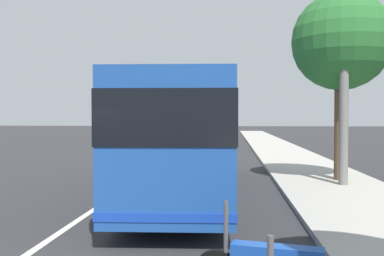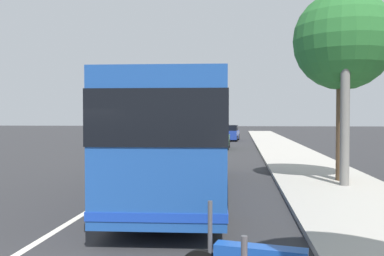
{
  "view_description": "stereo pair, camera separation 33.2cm",
  "coord_description": "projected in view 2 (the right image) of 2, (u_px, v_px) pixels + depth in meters",
  "views": [
    {
      "loc": [
        -3.98,
        -3.42,
        2.32
      ],
      "look_at": [
        9.63,
        -2.17,
        1.98
      ],
      "focal_mm": 39.11,
      "sensor_mm": 36.0,
      "label": 1
    },
    {
      "loc": [
        -3.95,
        -3.75,
        2.32
      ],
      "look_at": [
        9.63,
        -2.17,
        1.98
      ],
      "focal_mm": 39.11,
      "sensor_mm": 36.0,
      "label": 2
    }
  ],
  "objects": [
    {
      "name": "sidewalk_curb",
      "position": [
        335.0,
        187.0,
        13.56
      ],
      "size": [
        110.0,
        3.6,
        0.14
      ],
      "primitive_type": "cube",
      "color": "#B2ADA3",
      "rests_on": "ground"
    },
    {
      "name": "lane_divider_line",
      "position": [
        131.0,
        185.0,
        14.34
      ],
      "size": [
        110.0,
        0.16,
        0.01
      ],
      "primitive_type": "cube",
      "color": "silver",
      "rests_on": "ground"
    },
    {
      "name": "coach_bus",
      "position": [
        183.0,
        133.0,
        12.78
      ],
      "size": [
        11.47,
        3.12,
        3.23
      ],
      "rotation": [
        0.0,
        0.0,
        0.05
      ],
      "color": "#1E4C9E",
      "rests_on": "ground"
    },
    {
      "name": "car_far_distant",
      "position": [
        169.0,
        138.0,
        32.69
      ],
      "size": [
        3.95,
        1.82,
        1.45
      ],
      "rotation": [
        0.0,
        0.0,
        3.14
      ],
      "color": "navy",
      "rests_on": "ground"
    },
    {
      "name": "car_ahead_same_lane",
      "position": [
        229.0,
        133.0,
        42.01
      ],
      "size": [
        4.19,
        2.06,
        1.57
      ],
      "rotation": [
        0.0,
        0.0,
        -0.06
      ],
      "color": "navy",
      "rests_on": "ground"
    },
    {
      "name": "car_behind_bus",
      "position": [
        216.0,
        139.0,
        31.06
      ],
      "size": [
        4.05,
        1.98,
        1.48
      ],
      "rotation": [
        0.0,
        0.0,
        -0.01
      ],
      "color": "#2D7238",
      "rests_on": "ground"
    },
    {
      "name": "car_oncoming",
      "position": [
        170.0,
        135.0,
        38.29
      ],
      "size": [
        4.04,
        1.95,
        1.51
      ],
      "rotation": [
        0.0,
        0.0,
        3.15
      ],
      "color": "gray",
      "rests_on": "ground"
    },
    {
      "name": "roadside_tree_mid_block",
      "position": [
        343.0,
        42.0,
        14.42
      ],
      "size": [
        3.42,
        3.42,
        6.7
      ],
      "color": "brown",
      "rests_on": "ground"
    },
    {
      "name": "utility_pole",
      "position": [
        345.0,
        93.0,
        13.38
      ],
      "size": [
        0.3,
        0.3,
        6.25
      ],
      "primitive_type": "cylinder",
      "color": "slate",
      "rests_on": "ground"
    }
  ]
}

